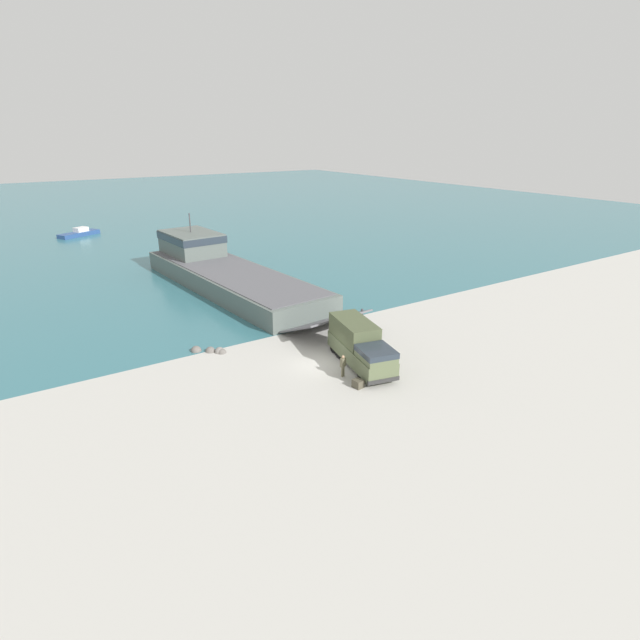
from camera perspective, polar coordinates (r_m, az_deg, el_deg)
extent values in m
plane|color=#B7B5AD|center=(39.03, -0.23, -5.09)|extent=(240.00, 240.00, 0.00)
cube|color=#336B75|center=(129.11, -24.88, 11.19)|extent=(240.00, 180.00, 0.01)
cube|color=#56605B|center=(58.51, -10.07, 4.56)|extent=(10.48, 30.66, 2.17)
cube|color=#56565B|center=(58.22, -10.13, 5.63)|extent=(9.74, 29.40, 0.08)
cube|color=#56605B|center=(67.01, -14.44, 8.49)|extent=(6.32, 8.86, 2.89)
cube|color=#28333D|center=(66.85, -14.51, 9.21)|extent=(6.49, 8.95, 0.87)
cylinder|color=#3F3F42|center=(66.54, -14.65, 10.71)|extent=(0.16, 0.16, 2.40)
cube|color=#56565B|center=(44.49, 0.65, -0.14)|extent=(7.24, 5.39, 2.15)
cube|color=#566042|center=(38.61, 4.68, -3.82)|extent=(4.04, 8.10, 1.24)
cube|color=#566042|center=(36.10, 6.45, -3.89)|extent=(2.79, 3.07, 0.84)
cube|color=#28333D|center=(36.02, 6.46, -3.58)|extent=(2.87, 3.11, 0.42)
cube|color=#495236|center=(39.15, 3.92, -1.16)|extent=(3.33, 5.31, 1.65)
cube|color=#2D2D2D|center=(35.77, 7.25, -6.84)|extent=(2.46, 0.77, 0.32)
cylinder|color=black|center=(37.28, 7.66, -5.58)|extent=(0.57, 1.21, 1.17)
cylinder|color=black|center=(36.43, 4.80, -6.11)|extent=(0.57, 1.21, 1.17)
cylinder|color=black|center=(40.71, 4.86, -3.13)|extent=(0.57, 1.21, 1.17)
cylinder|color=black|center=(39.94, 2.20, -3.56)|extent=(0.57, 1.21, 1.17)
cylinder|color=black|center=(41.62, 4.21, -2.57)|extent=(0.57, 1.21, 1.17)
cylinder|color=black|center=(40.87, 1.61, -2.97)|extent=(0.57, 1.21, 1.17)
cylinder|color=#6B664C|center=(37.10, 2.71, -5.84)|extent=(0.14, 0.14, 0.83)
cylinder|color=#6B664C|center=(36.97, 2.54, -5.93)|extent=(0.14, 0.14, 0.83)
cube|color=#6B664C|center=(36.72, 2.64, -4.85)|extent=(0.49, 0.36, 0.65)
sphere|color=tan|center=(36.53, 2.66, -4.23)|extent=(0.22, 0.22, 0.22)
cube|color=navy|center=(98.30, -25.84, 8.84)|extent=(7.27, 5.27, 0.68)
cube|color=silver|center=(98.48, -25.66, 9.32)|extent=(2.59, 2.35, 0.75)
cylinder|color=#333338|center=(49.07, 4.83, 0.72)|extent=(0.25, 0.25, 0.60)
sphere|color=#333338|center=(48.95, 4.84, 1.13)|extent=(0.29, 0.29, 0.29)
cube|color=#4C4738|center=(35.64, 4.36, -7.26)|extent=(0.67, 0.78, 0.59)
sphere|color=#66605B|center=(42.23, -12.42, -3.53)|extent=(0.81, 0.81, 0.81)
sphere|color=gray|center=(41.96, -11.39, -3.62)|extent=(0.85, 0.85, 0.85)
sphere|color=#66605B|center=(41.78, -11.14, -3.71)|extent=(0.71, 0.71, 0.71)
sphere|color=#66605B|center=(42.57, -13.96, -3.47)|extent=(0.89, 0.89, 0.89)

